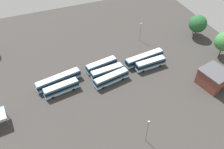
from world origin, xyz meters
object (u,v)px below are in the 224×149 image
(bus_row1_slot1, at_px, (107,72))
(bus_row2_slot1, at_px, (61,88))
(bus_row0_slot1, at_px, (144,58))
(bus_row0_slot2, at_px, (150,64))
(bus_row1_slot0, at_px, (101,65))
(depot_building, at_px, (213,78))
(tree_west_edge, at_px, (224,42))
(bus_row1_slot2, at_px, (111,78))
(bus_row2_slot0, at_px, (59,80))
(tree_east_edge, at_px, (198,24))
(lamp_post_near_entrance, at_px, (147,131))
(lamp_post_mid_lot, at_px, (140,31))
(tree_northwest, at_px, (196,23))

(bus_row1_slot1, bearing_deg, bus_row2_slot1, 6.43)
(bus_row0_slot1, xyz_separation_m, bus_row2_slot1, (32.35, 3.81, -0.00))
(bus_row0_slot2, distance_m, bus_row1_slot0, 17.78)
(bus_row1_slot0, distance_m, depot_building, 38.45)
(bus_row0_slot2, distance_m, tree_west_edge, 29.20)
(bus_row0_slot1, distance_m, bus_row1_slot0, 16.47)
(bus_row0_slot2, height_order, bus_row1_slot2, same)
(bus_row0_slot1, relative_size, bus_row1_slot0, 1.33)
(bus_row0_slot2, bearing_deg, bus_row2_slot1, 0.34)
(tree_west_edge, bearing_deg, bus_row2_slot0, -6.99)
(bus_row2_slot1, bearing_deg, bus_row0_slot1, -173.28)
(bus_row0_slot2, xyz_separation_m, bus_row1_slot1, (16.18, -1.69, 0.00))
(bus_row1_slot0, bearing_deg, bus_row1_slot1, 99.03)
(bus_row1_slot2, distance_m, tree_east_edge, 45.71)
(bus_row1_slot2, xyz_separation_m, lamp_post_near_entrance, (-0.41, 24.56, 3.00))
(bus_row1_slot1, xyz_separation_m, lamp_post_near_entrance, (-0.62, 28.12, 3.00))
(bus_row0_slot1, height_order, bus_row2_slot0, same)
(lamp_post_mid_lot, xyz_separation_m, tree_northwest, (-24.10, 3.79, 0.71))
(bus_row1_slot1, distance_m, bus_row2_slot1, 16.77)
(bus_row1_slot0, xyz_separation_m, tree_east_edge, (-44.48, -5.28, 4.39))
(bus_row0_slot2, xyz_separation_m, bus_row2_slot1, (32.85, 0.19, 0.00))
(lamp_post_mid_lot, relative_size, tree_east_edge, 0.84)
(lamp_post_mid_lot, xyz_separation_m, tree_west_edge, (-24.30, 20.59, 2.04))
(lamp_post_mid_lot, bearing_deg, lamp_post_near_entrance, 65.43)
(bus_row1_slot1, xyz_separation_m, lamp_post_mid_lot, (-20.47, -15.30, 2.69))
(bus_row2_slot1, height_order, tree_west_edge, tree_west_edge)
(bus_row0_slot1, height_order, bus_row1_slot0, same)
(bus_row0_slot2, bearing_deg, lamp_post_near_entrance, 59.51)
(bus_row0_slot2, bearing_deg, lamp_post_mid_lot, -104.16)
(bus_row2_slot1, distance_m, lamp_post_near_entrance, 31.56)
(bus_row2_slot1, height_order, lamp_post_near_entrance, lamp_post_near_entrance)
(bus_row0_slot2, xyz_separation_m, bus_row2_slot0, (32.83, -3.93, 0.00))
(depot_building, xyz_separation_m, lamp_post_mid_lot, (10.93, -32.45, 1.50))
(bus_row2_slot1, bearing_deg, bus_row0_slot2, -179.66)
(tree_east_edge, bearing_deg, bus_row0_slot2, 21.74)
(bus_row2_slot1, height_order, depot_building, depot_building)
(bus_row1_slot0, relative_size, bus_row1_slot2, 0.92)
(tree_northwest, distance_m, tree_east_edge, 2.50)
(depot_building, height_order, tree_west_edge, tree_west_edge)
(bus_row2_slot1, relative_size, lamp_post_near_entrance, 1.32)
(bus_row2_slot1, bearing_deg, tree_west_edge, 176.82)
(lamp_post_mid_lot, height_order, tree_west_edge, tree_west_edge)
(tree_west_edge, bearing_deg, depot_building, 41.59)
(bus_row0_slot1, relative_size, bus_row0_slot2, 1.37)
(bus_row1_slot0, xyz_separation_m, depot_building, (-32.05, 21.20, 1.20))
(bus_row1_slot2, bearing_deg, bus_row1_slot1, -86.70)
(tree_east_edge, bearing_deg, tree_northwest, -108.71)
(bus_row1_slot2, distance_m, depot_building, 34.05)
(bus_row2_slot0, relative_size, depot_building, 1.54)
(bus_row1_slot2, height_order, depot_building, depot_building)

